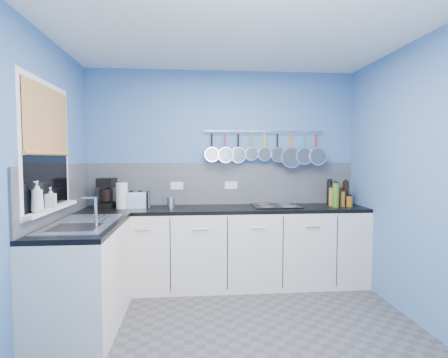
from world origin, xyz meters
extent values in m
cube|color=#47474C|center=(0.00, 0.00, -0.01)|extent=(3.20, 3.00, 0.02)
cube|color=white|center=(0.00, 0.00, 2.51)|extent=(3.20, 3.00, 0.02)
cube|color=#4874B0|center=(0.00, 1.51, 1.25)|extent=(3.20, 0.02, 2.50)
cube|color=#4874B0|center=(0.00, -1.51, 1.25)|extent=(3.20, 0.02, 2.50)
cube|color=#4874B0|center=(-1.61, 0.00, 1.25)|extent=(0.02, 3.00, 2.50)
cube|color=#4874B0|center=(1.61, 0.00, 1.25)|extent=(0.02, 3.00, 2.50)
cube|color=gray|center=(0.00, 1.49, 1.15)|extent=(3.20, 0.02, 0.50)
cube|color=gray|center=(-1.59, 0.60, 1.15)|extent=(0.02, 1.80, 0.50)
cube|color=silver|center=(0.00, 1.20, 0.43)|extent=(3.20, 0.60, 0.86)
cube|color=black|center=(0.00, 1.20, 0.88)|extent=(3.20, 0.60, 0.04)
cube|color=silver|center=(-1.30, 0.30, 0.43)|extent=(0.60, 1.20, 0.86)
cube|color=black|center=(-1.30, 0.30, 0.88)|extent=(0.60, 1.20, 0.04)
cube|color=white|center=(-1.58, 0.30, 1.55)|extent=(0.01, 1.00, 1.10)
cube|color=black|center=(-1.57, 0.30, 1.55)|extent=(0.01, 0.90, 1.00)
cube|color=tan|center=(-1.56, 0.30, 1.77)|extent=(0.01, 0.90, 0.55)
cube|color=white|center=(-1.55, 0.30, 1.04)|extent=(0.10, 0.98, 0.03)
cube|color=silver|center=(-1.30, 0.30, 0.90)|extent=(0.50, 0.95, 0.01)
cube|color=white|center=(-0.55, 1.48, 1.13)|extent=(0.15, 0.01, 0.09)
cube|color=white|center=(0.10, 1.48, 1.13)|extent=(0.15, 0.01, 0.09)
cylinder|color=silver|center=(0.50, 1.45, 1.78)|extent=(1.45, 0.02, 0.02)
imported|color=white|center=(-1.53, -0.02, 1.17)|extent=(0.09, 0.09, 0.24)
imported|color=white|center=(-1.53, 0.23, 1.14)|extent=(0.09, 0.09, 0.17)
cylinder|color=white|center=(-1.14, 1.21, 1.04)|extent=(0.13, 0.13, 0.29)
cube|color=silver|center=(-1.00, 1.27, 0.99)|extent=(0.31, 0.22, 0.18)
cylinder|color=silver|center=(-0.61, 1.23, 0.96)|extent=(0.09, 0.09, 0.12)
cube|color=black|center=(0.60, 1.24, 0.91)|extent=(0.53, 0.47, 0.01)
cylinder|color=brown|center=(1.46, 1.33, 1.00)|extent=(0.07, 0.07, 0.21)
cylinder|color=#265919|center=(1.37, 1.33, 0.97)|extent=(0.05, 0.05, 0.13)
cylinder|color=black|center=(1.27, 1.31, 1.05)|extent=(0.07, 0.07, 0.29)
cylinder|color=black|center=(1.43, 1.24, 1.04)|extent=(0.07, 0.07, 0.28)
cylinder|color=#4C190C|center=(1.37, 1.22, 1.00)|extent=(0.06, 0.06, 0.19)
cylinder|color=olive|center=(1.26, 1.23, 1.01)|extent=(0.05, 0.05, 0.21)
cylinder|color=#8C5914|center=(1.44, 1.14, 0.96)|extent=(0.07, 0.07, 0.12)
cylinder|color=brown|center=(1.36, 1.14, 0.99)|extent=(0.05, 0.05, 0.18)
cylinder|color=#3F721E|center=(1.26, 1.11, 1.04)|extent=(0.07, 0.07, 0.28)
camera|label=1|loc=(-0.37, -2.80, 1.46)|focal=28.63mm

